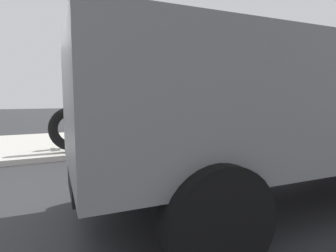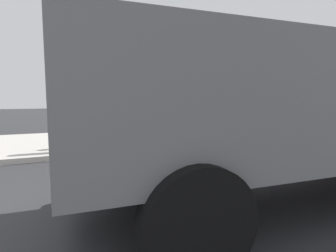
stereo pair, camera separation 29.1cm
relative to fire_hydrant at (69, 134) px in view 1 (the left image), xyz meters
name	(u,v)px [view 1 (the left image)]	position (x,y,z in m)	size (l,w,h in m)	color
ground_plane	(68,231)	(-0.54, -5.11, -0.58)	(80.00, 80.00, 0.00)	#2D2D30
sidewalk_curb	(49,144)	(-0.54, 1.39, -0.50)	(36.00, 5.00, 0.15)	#BCB7AD
fire_hydrant	(69,134)	(0.00, 0.00, 0.00)	(0.24, 0.55, 0.81)	#2D8438
loose_tire	(72,128)	(0.03, -0.54, 0.21)	(1.27, 1.27, 0.26)	black
dump_truck_gray	(305,101)	(3.17, -5.53, 1.03)	(7.11, 3.08, 3.00)	slate
bare_tree	(209,76)	(6.22, 1.75, 2.04)	(1.12, 1.13, 4.73)	#4C3823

